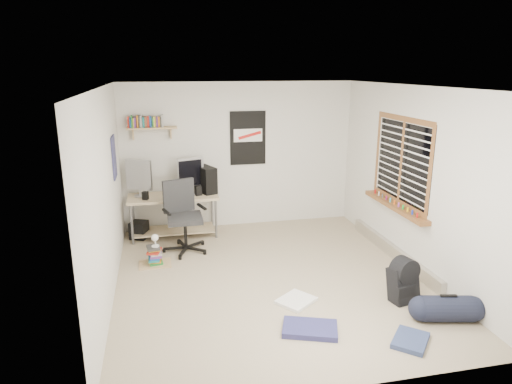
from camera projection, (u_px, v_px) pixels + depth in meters
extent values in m
cube|color=gray|center=(270.00, 278.00, 6.10)|extent=(4.00, 4.50, 0.01)
cube|color=white|center=(272.00, 86.00, 5.44)|extent=(4.00, 4.50, 0.01)
cube|color=silver|center=(239.00, 155.00, 7.89)|extent=(4.00, 0.01, 2.50)
cube|color=silver|center=(106.00, 197.00, 5.36)|extent=(0.01, 4.50, 2.50)
cube|color=silver|center=(414.00, 180.00, 6.18)|extent=(0.01, 4.50, 2.50)
cube|color=tan|center=(174.00, 215.00, 7.55)|extent=(1.59, 1.17, 0.66)
cube|color=#96969A|center=(140.00, 184.00, 7.36)|extent=(0.44, 0.30, 0.49)
cube|color=#96969A|center=(191.00, 182.00, 7.49)|extent=(0.45, 0.24, 0.49)
cube|color=black|center=(206.00, 180.00, 7.62)|extent=(0.36, 0.50, 0.47)
cube|color=black|center=(159.00, 200.00, 7.31)|extent=(0.46, 0.20, 0.02)
cube|color=black|center=(145.00, 197.00, 7.22)|extent=(0.11, 0.11, 0.17)
cube|color=black|center=(198.00, 192.00, 7.46)|extent=(0.12, 0.12, 0.19)
cube|color=#252527|center=(185.00, 221.00, 6.88)|extent=(0.89, 0.89, 1.09)
cube|color=tan|center=(152.00, 128.00, 7.35)|extent=(0.80, 0.22, 0.24)
cube|color=black|center=(248.00, 138.00, 7.82)|extent=(0.62, 0.03, 0.92)
cube|color=navy|center=(114.00, 157.00, 6.43)|extent=(0.02, 0.42, 0.60)
cube|color=brown|center=(400.00, 161.00, 6.40)|extent=(0.10, 1.50, 1.26)
cube|color=#B7B2A8|center=(393.00, 251.00, 6.76)|extent=(0.08, 2.50, 0.18)
cube|color=black|center=(403.00, 285.00, 5.48)|extent=(0.38, 0.33, 0.44)
cylinder|color=black|center=(447.00, 309.00, 5.04)|extent=(0.35, 0.35, 0.57)
cube|color=silver|center=(296.00, 301.00, 5.47)|extent=(0.55, 0.54, 0.04)
cube|color=navy|center=(310.00, 329.00, 4.86)|extent=(0.67, 0.54, 0.06)
cube|color=navy|center=(410.00, 340.00, 4.66)|extent=(0.52, 0.52, 0.05)
cube|color=brown|center=(155.00, 254.00, 6.49)|extent=(0.52, 0.47, 0.30)
cube|color=white|center=(155.00, 240.00, 6.41)|extent=(0.16, 0.21, 0.18)
cube|color=black|center=(139.00, 230.00, 7.50)|extent=(0.33, 0.33, 0.28)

